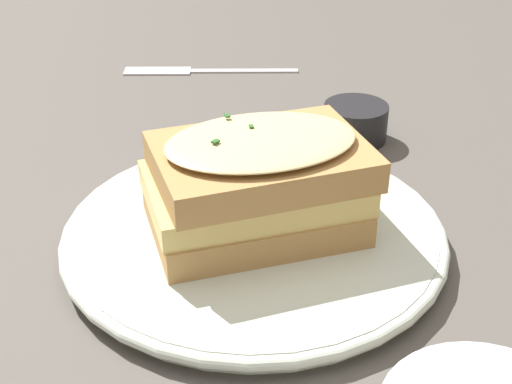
{
  "coord_description": "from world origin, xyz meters",
  "views": [
    {
      "loc": [
        0.38,
        -0.14,
        0.29
      ],
      "look_at": [
        0.0,
        0.01,
        0.04
      ],
      "focal_mm": 50.0,
      "sensor_mm": 36.0,
      "label": 1
    }
  ],
  "objects_px": {
    "dinner_plate": "(256,237)",
    "fork": "(190,70)",
    "sandwich": "(258,184)",
    "condiment_pot": "(355,122)"
  },
  "relations": [
    {
      "from": "dinner_plate",
      "to": "condiment_pot",
      "type": "xyz_separation_m",
      "value": [
        -0.13,
        0.14,
        0.01
      ]
    },
    {
      "from": "sandwich",
      "to": "fork",
      "type": "bearing_deg",
      "value": 171.27
    },
    {
      "from": "sandwich",
      "to": "fork",
      "type": "relative_size",
      "value": 0.81
    },
    {
      "from": "dinner_plate",
      "to": "sandwich",
      "type": "height_order",
      "value": "sandwich"
    },
    {
      "from": "dinner_plate",
      "to": "fork",
      "type": "distance_m",
      "value": 0.34
    },
    {
      "from": "fork",
      "to": "condiment_pot",
      "type": "relative_size",
      "value": 3.24
    },
    {
      "from": "sandwich",
      "to": "fork",
      "type": "distance_m",
      "value": 0.34
    },
    {
      "from": "dinner_plate",
      "to": "sandwich",
      "type": "xyz_separation_m",
      "value": [
        -0.0,
        0.0,
        0.04
      ]
    },
    {
      "from": "dinner_plate",
      "to": "sandwich",
      "type": "distance_m",
      "value": 0.04
    },
    {
      "from": "dinner_plate",
      "to": "fork",
      "type": "relative_size",
      "value": 1.44
    }
  ]
}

